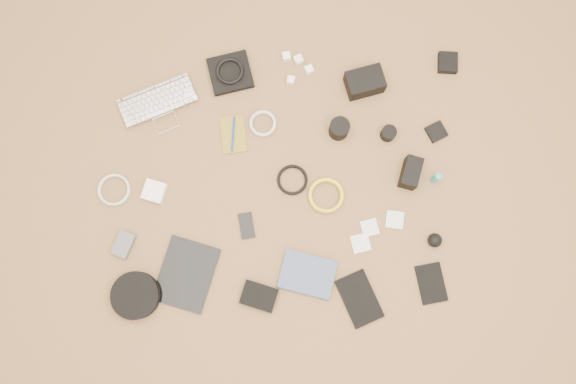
{
  "coord_description": "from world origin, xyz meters",
  "views": [
    {
      "loc": [
        0.02,
        -0.36,
        2.15
      ],
      "look_at": [
        0.04,
        -0.01,
        0.02
      ],
      "focal_mm": 35.0,
      "sensor_mm": 36.0,
      "label": 1
    }
  ],
  "objects_px": {
    "paperback": "(303,294)",
    "laptop": "(162,111)",
    "dslr_camera": "(365,82)",
    "phone": "(247,226)",
    "headphone_case": "(136,295)",
    "tablet": "(186,274)"
  },
  "relations": [
    {
      "from": "paperback",
      "to": "headphone_case",
      "type": "bearing_deg",
      "value": 104.62
    },
    {
      "from": "dslr_camera",
      "to": "phone",
      "type": "xyz_separation_m",
      "value": [
        -0.49,
        -0.54,
        -0.04
      ]
    },
    {
      "from": "tablet",
      "to": "headphone_case",
      "type": "distance_m",
      "value": 0.2
    },
    {
      "from": "dslr_camera",
      "to": "tablet",
      "type": "bearing_deg",
      "value": -147.99
    },
    {
      "from": "dslr_camera",
      "to": "paperback",
      "type": "xyz_separation_m",
      "value": [
        -0.28,
        -0.81,
        -0.03
      ]
    },
    {
      "from": "phone",
      "to": "headphone_case",
      "type": "distance_m",
      "value": 0.49
    },
    {
      "from": "laptop",
      "to": "phone",
      "type": "xyz_separation_m",
      "value": [
        0.32,
        -0.47,
        -0.01
      ]
    },
    {
      "from": "laptop",
      "to": "dslr_camera",
      "type": "xyz_separation_m",
      "value": [
        0.81,
        0.07,
        0.03
      ]
    },
    {
      "from": "headphone_case",
      "to": "paperback",
      "type": "xyz_separation_m",
      "value": [
        0.62,
        -0.02,
        -0.01
      ]
    },
    {
      "from": "phone",
      "to": "paperback",
      "type": "bearing_deg",
      "value": -60.43
    },
    {
      "from": "laptop",
      "to": "headphone_case",
      "type": "distance_m",
      "value": 0.72
    },
    {
      "from": "tablet",
      "to": "phone",
      "type": "bearing_deg",
      "value": 55.99
    },
    {
      "from": "paperback",
      "to": "laptop",
      "type": "bearing_deg",
      "value": 52.08
    },
    {
      "from": "headphone_case",
      "to": "paperback",
      "type": "relative_size",
      "value": 0.89
    },
    {
      "from": "tablet",
      "to": "paperback",
      "type": "bearing_deg",
      "value": 7.1
    },
    {
      "from": "dslr_camera",
      "to": "headphone_case",
      "type": "distance_m",
      "value": 1.2
    },
    {
      "from": "tablet",
      "to": "phone",
      "type": "height_order",
      "value": "tablet"
    },
    {
      "from": "dslr_camera",
      "to": "phone",
      "type": "relative_size",
      "value": 1.42
    },
    {
      "from": "laptop",
      "to": "headphone_case",
      "type": "bearing_deg",
      "value": -118.16
    },
    {
      "from": "headphone_case",
      "to": "phone",
      "type": "bearing_deg",
      "value": 30.19
    },
    {
      "from": "laptop",
      "to": "headphone_case",
      "type": "xyz_separation_m",
      "value": [
        -0.1,
        -0.72,
        0.01
      ]
    },
    {
      "from": "laptop",
      "to": "headphone_case",
      "type": "relative_size",
      "value": 1.69
    }
  ]
}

